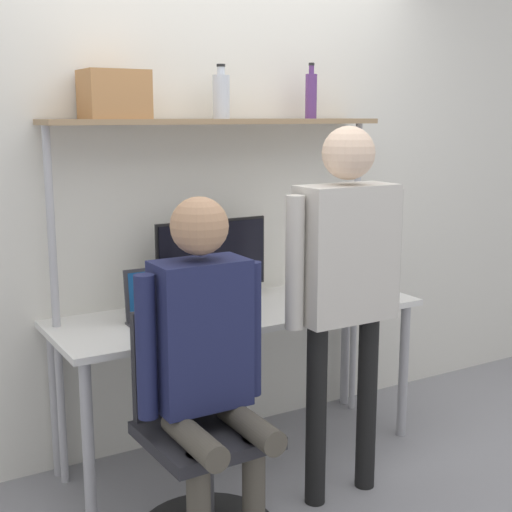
# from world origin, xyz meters

# --- Properties ---
(ground_plane) EXTENTS (12.00, 12.00, 0.00)m
(ground_plane) POSITION_xyz_m (0.00, 0.00, 0.00)
(ground_plane) COLOR gray
(wall_back) EXTENTS (8.00, 0.06, 2.70)m
(wall_back) POSITION_xyz_m (0.00, 0.67, 1.35)
(wall_back) COLOR silver
(wall_back) RESTS_ON ground_plane
(desk) EXTENTS (1.82, 0.62, 0.76)m
(desk) POSITION_xyz_m (0.00, 0.33, 0.68)
(desk) COLOR silver
(desk) RESTS_ON ground_plane
(shelf_unit) EXTENTS (1.73, 0.26, 1.67)m
(shelf_unit) POSITION_xyz_m (0.00, 0.50, 1.43)
(shelf_unit) COLOR #997A56
(shelf_unit) RESTS_ON ground_plane
(monitor) EXTENTS (0.59, 0.18, 0.43)m
(monitor) POSITION_xyz_m (-0.07, 0.48, 0.99)
(monitor) COLOR black
(monitor) RESTS_ON desk
(laptop) EXTENTS (0.31, 0.25, 0.25)m
(laptop) POSITION_xyz_m (-0.42, 0.31, 0.83)
(laptop) COLOR #333338
(laptop) RESTS_ON desk
(cell_phone) EXTENTS (0.07, 0.15, 0.01)m
(cell_phone) POSITION_xyz_m (-0.14, 0.27, 0.76)
(cell_phone) COLOR #264C8C
(cell_phone) RESTS_ON desk
(office_chair) EXTENTS (0.56, 0.56, 0.94)m
(office_chair) POSITION_xyz_m (-0.49, -0.23, 0.29)
(office_chair) COLOR black
(office_chair) RESTS_ON ground_plane
(person_seated) EXTENTS (0.53, 0.47, 1.40)m
(person_seated) POSITION_xyz_m (-0.49, -0.28, 0.83)
(person_seated) COLOR #4C473D
(person_seated) RESTS_ON ground_plane
(person_standing) EXTENTS (0.60, 0.22, 1.65)m
(person_standing) POSITION_xyz_m (0.20, -0.24, 1.06)
(person_standing) COLOR black
(person_standing) RESTS_ON ground_plane
(bottle_clear) EXTENTS (0.08, 0.08, 0.26)m
(bottle_clear) POSITION_xyz_m (-0.00, 0.50, 1.78)
(bottle_clear) COLOR silver
(bottle_clear) RESTS_ON shelf_unit
(bottle_purple) EXTENTS (0.06, 0.06, 0.28)m
(bottle_purple) POSITION_xyz_m (0.53, 0.50, 1.79)
(bottle_purple) COLOR #593372
(bottle_purple) RESTS_ON shelf_unit
(storage_box) EXTENTS (0.28, 0.22, 0.21)m
(storage_box) POSITION_xyz_m (-0.54, 0.50, 1.78)
(storage_box) COLOR #B27A47
(storage_box) RESTS_ON shelf_unit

